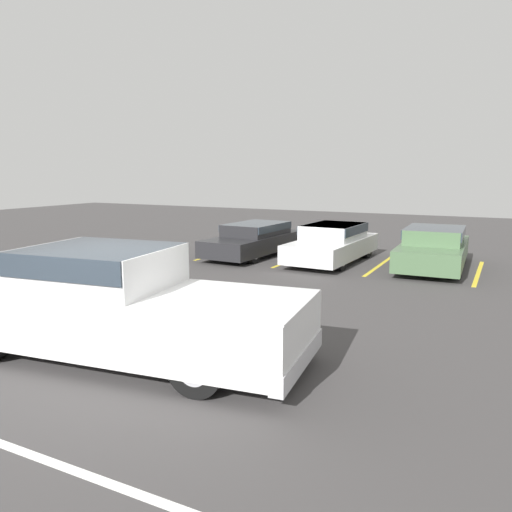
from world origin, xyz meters
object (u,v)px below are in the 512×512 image
at_px(pickup_truck, 118,304).
at_px(parked_sedan_a, 255,238).
at_px(parked_sedan_b, 333,242).
at_px(parked_sedan_c, 434,247).

height_order(pickup_truck, parked_sedan_a, pickup_truck).
height_order(parked_sedan_a, parked_sedan_b, parked_sedan_b).
height_order(pickup_truck, parked_sedan_b, pickup_truck).
distance_m(pickup_truck, parked_sedan_c, 10.77).
bearing_deg(pickup_truck, parked_sedan_c, 64.48).
xyz_separation_m(pickup_truck, parked_sedan_c, (3.49, 10.19, -0.21)).
height_order(pickup_truck, parked_sedan_c, pickup_truck).
relative_size(pickup_truck, parked_sedan_c, 1.38).
bearing_deg(parked_sedan_a, parked_sedan_b, 92.83).
xyz_separation_m(pickup_truck, parked_sedan_b, (0.37, 9.79, -0.21)).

